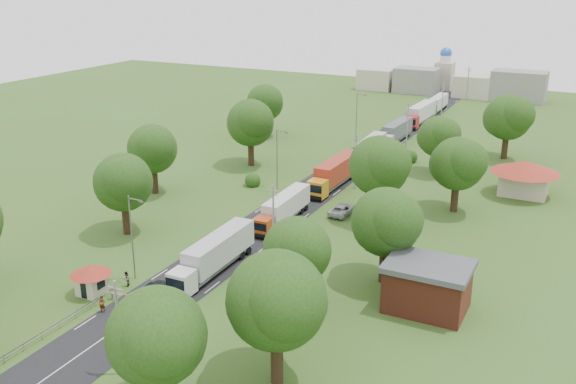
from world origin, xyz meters
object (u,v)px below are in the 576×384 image
Objects in this scene: info_sign at (382,150)px; car_lane_mid at (199,259)px; truck_0 at (215,254)px; pedestrian_near at (102,305)px; car_lane_front at (153,289)px; boom_barrier at (135,298)px; guard_booth at (91,276)px.

car_lane_mid is at bearing -97.26° from info_sign.
truck_0 is 14.16m from pedestrian_near.
pedestrian_near is (-8.66, -62.61, -2.11)m from info_sign.
car_lane_mid is at bearing -96.34° from car_lane_front.
info_sign is 49.11m from car_lane_mid.
boom_barrier is 11.02m from truck_0.
car_lane_mid is (-6.20, -48.66, -2.30)m from info_sign.
boom_barrier is 11.35m from car_lane_mid.
guard_booth reaches higher than car_lane_front.
car_lane_mid is at bearing 58.11° from pedestrian_near.
guard_booth reaches higher than boom_barrier.
boom_barrier is 5.18× the size of pedestrian_near.
car_lane_mid is at bearing 88.19° from boom_barrier.
car_lane_mid is (-2.76, 0.85, -1.52)m from truck_0.
boom_barrier is at bearing -106.57° from truck_0.
pedestrian_near is (-2.10, -2.61, -0.00)m from boom_barrier.
car_lane_front reaches higher than boom_barrier.
car_lane_front is 1.08× the size of car_lane_mid.
truck_0 is 3.28× the size of car_lane_front.
info_sign is at bearing 86.03° from truck_0.
info_sign is 2.30× the size of pedestrian_near.
boom_barrier is 2.62m from car_lane_front.
pedestrian_near is at bearing 58.38° from car_lane_front.
guard_booth reaches higher than pedestrian_near.
guard_booth is 1.03× the size of car_lane_mid.
car_lane_front is at bearing 22.69° from guard_booth.
info_sign is 0.96× the size of car_lane_mid.
guard_booth is at bearing 123.23° from pedestrian_near.
info_sign is 57.79m from car_lane_front.
pedestrian_near is at bearing -128.81° from boom_barrier.
info_sign is 49.64m from truck_0.
info_sign reaches higher than car_lane_front.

